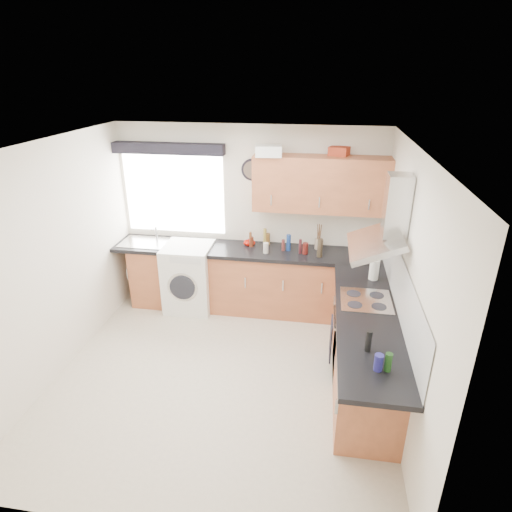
% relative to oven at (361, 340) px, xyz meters
% --- Properties ---
extents(ground_plane, '(3.60, 3.60, 0.00)m').
position_rel_oven_xyz_m(ground_plane, '(-1.50, -0.30, -0.42)').
color(ground_plane, beige).
extents(ceiling, '(3.60, 3.60, 0.02)m').
position_rel_oven_xyz_m(ceiling, '(-1.50, -0.30, 2.08)').
color(ceiling, white).
rests_on(ceiling, wall_back).
extents(wall_back, '(3.60, 0.02, 2.50)m').
position_rel_oven_xyz_m(wall_back, '(-1.50, 1.50, 0.82)').
color(wall_back, silver).
rests_on(wall_back, ground_plane).
extents(wall_front, '(3.60, 0.02, 2.50)m').
position_rel_oven_xyz_m(wall_front, '(-1.50, -2.10, 0.82)').
color(wall_front, silver).
rests_on(wall_front, ground_plane).
extents(wall_left, '(0.02, 3.60, 2.50)m').
position_rel_oven_xyz_m(wall_left, '(-3.30, -0.30, 0.82)').
color(wall_left, silver).
rests_on(wall_left, ground_plane).
extents(wall_right, '(0.02, 3.60, 2.50)m').
position_rel_oven_xyz_m(wall_right, '(0.30, -0.30, 0.82)').
color(wall_right, silver).
rests_on(wall_right, ground_plane).
extents(window, '(1.40, 0.02, 1.10)m').
position_rel_oven_xyz_m(window, '(-2.55, 1.49, 1.12)').
color(window, white).
rests_on(window, wall_back).
extents(window_blind, '(1.50, 0.18, 0.14)m').
position_rel_oven_xyz_m(window_blind, '(-2.55, 1.40, 1.76)').
color(window_blind, black).
rests_on(window_blind, wall_back).
extents(splashback, '(0.01, 3.00, 0.54)m').
position_rel_oven_xyz_m(splashback, '(0.29, 0.00, 0.75)').
color(splashback, white).
rests_on(splashback, wall_right).
extents(base_cab_back, '(3.00, 0.58, 0.86)m').
position_rel_oven_xyz_m(base_cab_back, '(-1.60, 1.21, 0.01)').
color(base_cab_back, brown).
rests_on(base_cab_back, ground_plane).
extents(base_cab_corner, '(0.60, 0.60, 0.86)m').
position_rel_oven_xyz_m(base_cab_corner, '(0.00, 1.20, 0.01)').
color(base_cab_corner, brown).
rests_on(base_cab_corner, ground_plane).
extents(base_cab_right, '(0.58, 2.10, 0.86)m').
position_rel_oven_xyz_m(base_cab_right, '(0.01, -0.15, 0.01)').
color(base_cab_right, brown).
rests_on(base_cab_right, ground_plane).
extents(worktop_back, '(3.60, 0.62, 0.05)m').
position_rel_oven_xyz_m(worktop_back, '(-1.50, 1.20, 0.46)').
color(worktop_back, black).
rests_on(worktop_back, base_cab_back).
extents(worktop_right, '(0.62, 2.42, 0.05)m').
position_rel_oven_xyz_m(worktop_right, '(0.00, -0.30, 0.46)').
color(worktop_right, black).
rests_on(worktop_right, base_cab_right).
extents(sink, '(0.84, 0.46, 0.10)m').
position_rel_oven_xyz_m(sink, '(-2.83, 1.20, 0.52)').
color(sink, '#B2B3B4').
rests_on(sink, worktop_back).
extents(oven, '(0.56, 0.58, 0.85)m').
position_rel_oven_xyz_m(oven, '(0.00, 0.00, 0.00)').
color(oven, black).
rests_on(oven, ground_plane).
extents(hob_plate, '(0.52, 0.52, 0.01)m').
position_rel_oven_xyz_m(hob_plate, '(0.00, 0.00, 0.49)').
color(hob_plate, '#B2B3B4').
rests_on(hob_plate, worktop_right).
extents(extractor_hood, '(0.52, 0.78, 0.66)m').
position_rel_oven_xyz_m(extractor_hood, '(0.10, -0.00, 1.34)').
color(extractor_hood, '#B2B3B4').
rests_on(extractor_hood, wall_right).
extents(upper_cabinets, '(1.70, 0.35, 0.70)m').
position_rel_oven_xyz_m(upper_cabinets, '(-0.55, 1.32, 1.38)').
color(upper_cabinets, brown).
rests_on(upper_cabinets, wall_back).
extents(washing_machine, '(0.65, 0.63, 0.94)m').
position_rel_oven_xyz_m(washing_machine, '(-2.28, 1.10, 0.04)').
color(washing_machine, white).
rests_on(washing_machine, ground_plane).
extents(wall_clock, '(0.29, 0.04, 0.29)m').
position_rel_oven_xyz_m(wall_clock, '(-1.45, 1.48, 1.49)').
color(wall_clock, black).
rests_on(wall_clock, wall_back).
extents(casserole, '(0.34, 0.26, 0.13)m').
position_rel_oven_xyz_m(casserole, '(-1.20, 1.22, 1.79)').
color(casserole, white).
rests_on(casserole, upper_cabinets).
extents(storage_box, '(0.28, 0.25, 0.10)m').
position_rel_oven_xyz_m(storage_box, '(-0.35, 1.42, 1.78)').
color(storage_box, '#AB361C').
rests_on(storage_box, upper_cabinets).
extents(utensil_pot, '(0.12, 0.12, 0.14)m').
position_rel_oven_xyz_m(utensil_pot, '(-0.53, 1.35, 0.56)').
color(utensil_pot, gray).
rests_on(utensil_pot, worktop_back).
extents(kitchen_roll, '(0.12, 0.12, 0.24)m').
position_rel_oven_xyz_m(kitchen_roll, '(0.12, 0.54, 0.60)').
color(kitchen_roll, white).
rests_on(kitchen_roll, worktop_right).
extents(tomato_cluster, '(0.18, 0.18, 0.06)m').
position_rel_oven_xyz_m(tomato_cluster, '(-1.47, 1.35, 0.52)').
color(tomato_cluster, '#B50E04').
rests_on(tomato_cluster, worktop_back).
extents(jar_0, '(0.07, 0.07, 0.14)m').
position_rel_oven_xyz_m(jar_0, '(-1.21, 1.10, 0.56)').
color(jar_0, '#B9AC9D').
rests_on(jar_0, worktop_back).
extents(jar_1, '(0.04, 0.04, 0.21)m').
position_rel_oven_xyz_m(jar_1, '(-1.45, 1.29, 0.59)').
color(jar_1, brown).
rests_on(jar_1, worktop_back).
extents(jar_2, '(0.05, 0.05, 0.24)m').
position_rel_oven_xyz_m(jar_2, '(-1.26, 1.38, 0.60)').
color(jar_2, olive).
rests_on(jar_2, worktop_back).
extents(jar_3, '(0.06, 0.06, 0.13)m').
position_rel_oven_xyz_m(jar_3, '(-1.43, 1.29, 0.55)').
color(jar_3, '#552011').
rests_on(jar_3, worktop_back).
extents(jar_4, '(0.04, 0.04, 0.16)m').
position_rel_oven_xyz_m(jar_4, '(-0.99, 1.21, 0.56)').
color(jar_4, '#57221F').
rests_on(jar_4, worktop_back).
extents(jar_5, '(0.04, 0.04, 0.20)m').
position_rel_oven_xyz_m(jar_5, '(-0.76, 1.15, 0.58)').
color(jar_5, '#3C1519').
rests_on(jar_5, worktop_back).
extents(jar_6, '(0.07, 0.07, 0.15)m').
position_rel_oven_xyz_m(jar_6, '(-0.70, 1.15, 0.56)').
color(jar_6, '#521511').
rests_on(jar_6, worktop_back).
extents(jar_7, '(0.06, 0.06, 0.22)m').
position_rel_oven_xyz_m(jar_7, '(-0.92, 1.23, 0.60)').
color(jar_7, navy).
rests_on(jar_7, worktop_back).
extents(jar_8, '(0.07, 0.07, 0.16)m').
position_rel_oven_xyz_m(jar_8, '(-1.23, 1.40, 0.56)').
color(jar_8, brown).
rests_on(jar_8, worktop_back).
extents(jar_9, '(0.07, 0.07, 0.24)m').
position_rel_oven_xyz_m(jar_9, '(-0.51, 1.09, 0.61)').
color(jar_9, '#33291C').
rests_on(jar_9, worktop_back).
extents(bottle_0, '(0.06, 0.06, 0.16)m').
position_rel_oven_xyz_m(bottle_0, '(0.08, -1.12, 0.57)').
color(bottle_0, '#183A14').
rests_on(bottle_0, worktop_right).
extents(bottle_1, '(0.05, 0.05, 0.20)m').
position_rel_oven_xyz_m(bottle_1, '(-0.05, -0.87, 0.58)').
color(bottle_1, black).
rests_on(bottle_1, worktop_right).
extents(bottle_2, '(0.07, 0.07, 0.14)m').
position_rel_oven_xyz_m(bottle_2, '(0.01, -1.13, 0.56)').
color(bottle_2, navy).
rests_on(bottle_2, worktop_right).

